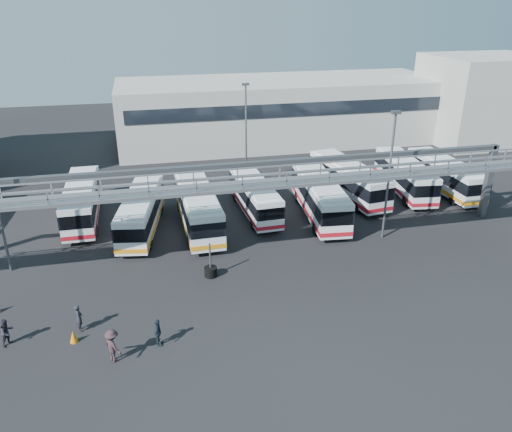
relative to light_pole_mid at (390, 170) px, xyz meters
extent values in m
plane|color=black|center=(-12.00, -7.00, -5.73)|extent=(140.00, 140.00, 0.00)
cube|color=gray|center=(-12.00, -2.00, 0.37)|extent=(50.00, 1.80, 0.22)
cube|color=gray|center=(-12.00, -2.85, 1.32)|extent=(50.00, 0.10, 0.10)
cube|color=gray|center=(-12.00, -1.15, 1.32)|extent=(50.00, 0.10, 0.10)
cube|color=#4C4F54|center=(-12.00, 2.00, 0.57)|extent=(45.00, 0.50, 0.35)
cube|color=#9E9E99|center=(0.00, 31.00, -1.73)|extent=(42.00, 14.00, 8.00)
cube|color=#B2B2AD|center=(26.00, 25.00, -0.23)|extent=(14.00, 12.00, 11.00)
cylinder|color=#4C4F54|center=(0.00, 0.00, -0.73)|extent=(0.18, 0.18, 10.00)
cube|color=#4C4F54|center=(0.00, 0.00, 4.37)|extent=(0.70, 0.35, 0.22)
cylinder|color=#4C4F54|center=(-8.00, 15.00, -0.73)|extent=(0.18, 0.18, 10.00)
cube|color=#4C4F54|center=(-8.00, 15.00, 4.37)|extent=(0.70, 0.35, 0.22)
cube|color=silver|center=(-23.66, 9.04, -3.93)|extent=(2.52, 10.84, 2.71)
cube|color=black|center=(-23.66, 9.04, -3.61)|extent=(2.58, 10.90, 1.08)
cube|color=#AB1522|center=(-23.66, 9.04, -4.89)|extent=(2.57, 10.89, 0.34)
cube|color=silver|center=(-23.66, 9.04, -2.50)|extent=(2.27, 9.76, 0.16)
cylinder|color=black|center=(-24.75, 5.56, -5.24)|extent=(0.30, 0.99, 0.98)
cylinder|color=black|center=(-22.53, 5.58, -5.24)|extent=(0.30, 0.99, 0.98)
cylinder|color=black|center=(-24.79, 12.50, -5.24)|extent=(0.30, 0.99, 0.98)
cylinder|color=black|center=(-22.56, 12.51, -5.24)|extent=(0.30, 0.99, 0.98)
cube|color=silver|center=(-18.76, 5.61, -3.99)|extent=(4.18, 10.70, 2.61)
cube|color=black|center=(-18.76, 5.61, -3.69)|extent=(4.25, 10.77, 1.04)
cube|color=orange|center=(-18.76, 5.61, -4.92)|extent=(4.24, 10.76, 0.33)
cube|color=silver|center=(-18.76, 5.61, -2.61)|extent=(3.76, 9.63, 0.15)
cylinder|color=black|center=(-20.40, 2.51, -5.25)|extent=(0.45, 0.99, 0.95)
cylinder|color=black|center=(-18.30, 2.13, -5.25)|extent=(0.45, 0.99, 0.95)
cylinder|color=black|center=(-19.22, 9.09, -5.25)|extent=(0.45, 0.99, 0.95)
cylinder|color=black|center=(-17.12, 8.71, -5.25)|extent=(0.45, 0.99, 0.95)
cube|color=silver|center=(-14.18, 5.39, -3.83)|extent=(2.84, 11.48, 2.86)
cube|color=black|center=(-14.18, 5.39, -3.49)|extent=(2.90, 11.54, 1.14)
cube|color=orange|center=(-14.18, 5.39, -4.84)|extent=(2.89, 11.53, 0.36)
cube|color=silver|center=(-14.18, 5.39, -2.32)|extent=(2.56, 10.33, 0.17)
cylinder|color=black|center=(-15.28, 1.70, -5.21)|extent=(0.33, 1.05, 1.04)
cylinder|color=black|center=(-12.92, 1.76, -5.21)|extent=(0.33, 1.05, 1.04)
cylinder|color=black|center=(-15.43, 9.02, -5.21)|extent=(0.33, 1.05, 1.04)
cylinder|color=black|center=(-13.08, 9.07, -5.21)|extent=(0.33, 1.05, 1.04)
cube|color=silver|center=(-8.91, 7.19, -4.06)|extent=(2.71, 10.14, 2.51)
cube|color=black|center=(-8.91, 7.19, -3.76)|extent=(2.77, 10.20, 1.00)
cube|color=#AB1522|center=(-8.91, 7.19, -4.95)|extent=(2.76, 10.19, 0.32)
cube|color=silver|center=(-8.91, 7.19, -2.73)|extent=(2.44, 9.12, 0.15)
cylinder|color=black|center=(-9.79, 3.94, -5.27)|extent=(0.31, 0.92, 0.91)
cylinder|color=black|center=(-7.75, 4.02, -5.27)|extent=(0.31, 0.92, 0.91)
cylinder|color=black|center=(-10.06, 10.36, -5.27)|extent=(0.31, 0.92, 0.91)
cylinder|color=black|center=(-8.02, 10.45, -5.27)|extent=(0.31, 0.92, 0.91)
cube|color=silver|center=(-3.55, 5.24, -3.84)|extent=(3.67, 11.55, 2.84)
cube|color=black|center=(-3.55, 5.24, -3.51)|extent=(3.74, 11.62, 1.14)
cube|color=#AB1522|center=(-3.55, 5.24, -4.85)|extent=(3.72, 11.61, 0.36)
cube|color=silver|center=(-3.55, 5.24, -2.34)|extent=(3.30, 10.40, 0.17)
cylinder|color=black|center=(-5.07, 1.73, -5.21)|extent=(0.41, 1.06, 1.03)
cylinder|color=black|center=(-2.74, 1.51, -5.21)|extent=(0.41, 1.06, 1.03)
cylinder|color=black|center=(-4.36, 8.97, -5.21)|extent=(0.41, 1.06, 1.03)
cylinder|color=black|center=(-2.03, 8.74, -5.21)|extent=(0.41, 1.06, 1.03)
cube|color=silver|center=(0.66, 8.95, -3.87)|extent=(4.08, 11.43, 2.80)
cube|color=black|center=(0.66, 8.95, -3.54)|extent=(4.14, 11.49, 1.12)
cube|color=#AB1522|center=(0.66, 8.95, -4.86)|extent=(4.13, 11.48, 0.36)
cube|color=silver|center=(0.66, 8.95, -2.39)|extent=(3.67, 10.28, 0.16)
cylinder|color=black|center=(0.02, 5.25, -5.22)|extent=(0.44, 1.05, 1.02)
cylinder|color=black|center=(2.30, 5.57, -5.22)|extent=(0.44, 1.05, 1.02)
cylinder|color=black|center=(-0.98, 12.33, -5.22)|extent=(0.44, 1.05, 1.02)
cylinder|color=black|center=(1.30, 12.66, -5.22)|extent=(0.44, 1.05, 1.02)
cube|color=silver|center=(6.60, 8.96, -3.94)|extent=(3.80, 11.02, 2.70)
cube|color=black|center=(6.60, 8.96, -3.62)|extent=(3.87, 11.09, 1.08)
cube|color=#AB1522|center=(6.60, 8.96, -4.89)|extent=(3.86, 11.08, 0.34)
cube|color=silver|center=(6.60, 8.96, -2.51)|extent=(3.42, 9.92, 0.16)
cylinder|color=black|center=(5.06, 5.68, -5.24)|extent=(0.42, 1.01, 0.98)
cylinder|color=black|center=(7.26, 5.40, -5.24)|extent=(0.42, 1.01, 0.98)
cylinder|color=black|center=(5.94, 12.53, -5.24)|extent=(0.42, 1.01, 0.98)
cylinder|color=black|center=(8.13, 12.25, -5.24)|extent=(0.42, 1.01, 0.98)
cube|color=silver|center=(10.56, 8.30, -3.97)|extent=(2.48, 10.62, 2.65)
cube|color=black|center=(10.56, 8.30, -3.66)|extent=(2.54, 10.68, 1.06)
cube|color=orange|center=(10.56, 8.30, -4.91)|extent=(2.53, 10.67, 0.34)
cube|color=silver|center=(10.56, 8.30, -2.57)|extent=(2.23, 9.56, 0.15)
cylinder|color=black|center=(9.50, 4.90, -5.25)|extent=(0.30, 0.97, 0.96)
cylinder|color=black|center=(11.67, 4.92, -5.25)|extent=(0.30, 0.97, 0.96)
cylinder|color=black|center=(9.46, 11.69, -5.25)|extent=(0.30, 0.97, 0.96)
cylinder|color=black|center=(11.63, 11.70, -5.25)|extent=(0.30, 0.97, 0.96)
imported|color=black|center=(-22.57, -7.36, -4.88)|extent=(0.45, 0.65, 1.70)
imported|color=#221E2A|center=(-26.33, -7.81, -4.92)|extent=(0.97, 0.99, 1.61)
imported|color=#332226|center=(-20.58, -10.54, -4.77)|extent=(1.32, 1.42, 1.92)
imported|color=#1A272F|center=(-18.22, -9.74, -4.90)|extent=(0.57, 1.02, 1.65)
cone|color=orange|center=(-22.85, -8.40, -5.37)|extent=(0.54, 0.54, 0.71)
cylinder|color=black|center=(-14.33, -2.96, -5.60)|extent=(0.89, 0.89, 0.21)
cylinder|color=black|center=(-14.33, -2.96, -5.37)|extent=(0.89, 0.89, 0.21)
cylinder|color=black|center=(-14.33, -2.96, -5.14)|extent=(0.89, 0.89, 0.21)
cylinder|color=#4C4F54|center=(-14.33, -2.96, -4.46)|extent=(0.13, 0.13, 2.53)
camera|label=1|loc=(-18.01, -32.90, 11.97)|focal=35.00mm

